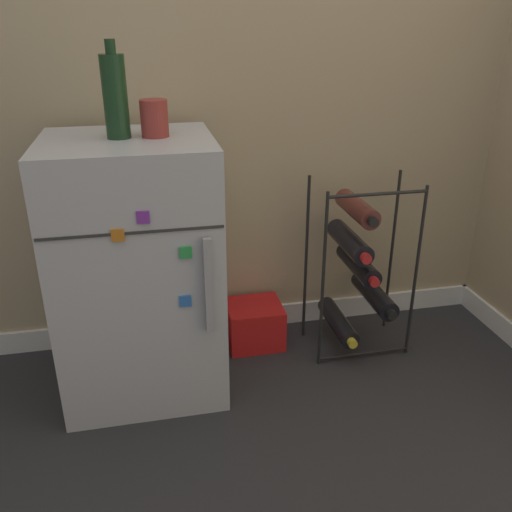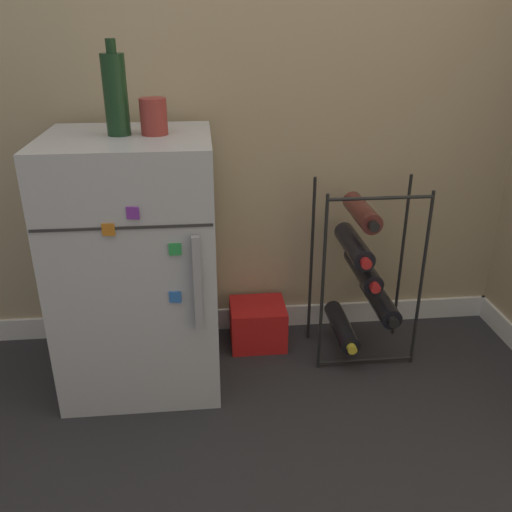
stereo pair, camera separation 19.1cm
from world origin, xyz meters
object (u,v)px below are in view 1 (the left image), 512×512
object	(u,v)px
mini_fridge	(138,270)
fridge_top_cup	(154,118)
soda_box	(254,324)
wine_rack	(356,268)
fridge_top_bottle	(115,96)

from	to	relation	value
mini_fridge	fridge_top_cup	size ratio (longest dim) A/B	7.96
mini_fridge	fridge_top_cup	distance (m)	0.50
mini_fridge	soda_box	bearing A→B (deg)	20.20
wine_rack	soda_box	bearing A→B (deg)	165.57
fridge_top_bottle	wine_rack	bearing A→B (deg)	3.54
wine_rack	fridge_top_bottle	xyz separation A→B (m)	(-0.82, -0.05, 0.66)
mini_fridge	fridge_top_bottle	bearing A→B (deg)	149.84
soda_box	fridge_top_bottle	xyz separation A→B (m)	(-0.45, -0.15, 0.91)
wine_rack	fridge_top_cup	size ratio (longest dim) A/B	6.19
wine_rack	fridge_top_bottle	world-z (taller)	fridge_top_bottle
soda_box	fridge_top_bottle	bearing A→B (deg)	-161.72
mini_fridge	soda_box	xyz separation A→B (m)	(0.43, 0.16, -0.35)
soda_box	mini_fridge	bearing A→B (deg)	-159.80
soda_box	fridge_top_bottle	world-z (taller)	fridge_top_bottle
fridge_top_cup	wine_rack	bearing A→B (deg)	4.30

